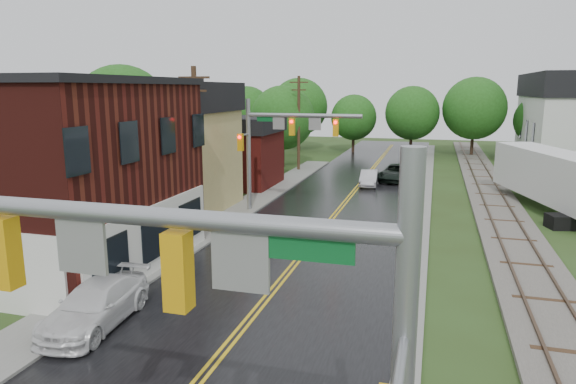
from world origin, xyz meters
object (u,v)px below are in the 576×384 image
at_px(suv_dark, 396,173).
at_px(sedan_silver, 369,178).
at_px(brick_building, 14,171).
at_px(pickup_white, 96,305).
at_px(tree_left_b, 124,116).
at_px(tree_left_e, 284,119).
at_px(tree_left_c, 213,125).
at_px(tree_left_a, 2,133).
at_px(traffic_signal_near, 233,316).
at_px(utility_pole_b, 196,146).
at_px(traffic_signal_far, 281,135).
at_px(semi_trailer, 553,176).
at_px(utility_pole_c, 299,122).

distance_m(suv_dark, sedan_silver, 3.49).
distance_m(brick_building, pickup_white, 9.79).
relative_size(tree_left_b, tree_left_e, 1.19).
bearing_deg(tree_left_c, tree_left_a, -108.43).
height_order(brick_building, tree_left_b, tree_left_b).
height_order(tree_left_e, suv_dark, tree_left_e).
distance_m(tree_left_c, tree_left_e, 7.82).
distance_m(traffic_signal_near, tree_left_b, 36.73).
xyz_separation_m(brick_building, tree_left_e, (3.64, 30.90, 0.66)).
distance_m(utility_pole_b, pickup_white, 12.81).
distance_m(tree_left_c, suv_dark, 17.06).
relative_size(traffic_signal_near, tree_left_b, 0.76).
bearing_deg(sedan_silver, tree_left_e, 136.56).
relative_size(tree_left_e, pickup_white, 1.68).
bearing_deg(traffic_signal_near, traffic_signal_far, 105.52).
xyz_separation_m(utility_pole_b, semi_trailer, (20.03, 10.37, -2.42)).
height_order(tree_left_a, tree_left_c, tree_left_a).
relative_size(traffic_signal_far, sedan_silver, 1.91).
relative_size(tree_left_a, tree_left_c, 1.13).
height_order(traffic_signal_far, tree_left_e, tree_left_e).
xyz_separation_m(brick_building, tree_left_a, (-7.36, 6.90, 0.96)).
relative_size(tree_left_b, sedan_silver, 2.52).
distance_m(brick_building, semi_trailer, 31.08).
height_order(traffic_signal_far, pickup_white, traffic_signal_far).
distance_m(brick_building, suv_dark, 30.05).
height_order(utility_pole_c, pickup_white, utility_pole_c).
relative_size(brick_building, utility_pole_c, 1.59).
bearing_deg(suv_dark, tree_left_b, -149.39).
distance_m(traffic_signal_far, sedan_silver, 12.39).
distance_m(traffic_signal_far, tree_left_e, 19.65).
distance_m(sedan_silver, pickup_white, 28.34).
height_order(utility_pole_b, tree_left_c, utility_pole_b).
distance_m(tree_left_b, suv_dark, 22.95).
bearing_deg(tree_left_a, brick_building, -43.13).
relative_size(utility_pole_b, semi_trailer, 0.72).
xyz_separation_m(suv_dark, sedan_silver, (-1.97, -2.88, -0.08)).
height_order(utility_pole_c, semi_trailer, utility_pole_c).
bearing_deg(suv_dark, pickup_white, -96.29).
xyz_separation_m(traffic_signal_far, tree_left_c, (-10.38, 12.90, -0.46)).
distance_m(utility_pole_c, pickup_white, 34.29).
xyz_separation_m(traffic_signal_near, utility_pole_c, (-10.27, 42.00, -0.25)).
xyz_separation_m(tree_left_c, sedan_silver, (14.65, -2.11, -3.88)).
bearing_deg(tree_left_b, pickup_white, -59.21).
bearing_deg(suv_dark, brick_building, -113.15).
xyz_separation_m(utility_pole_c, suv_dark, (9.57, -3.33, -4.01)).
bearing_deg(utility_pole_b, brick_building, -129.07).
bearing_deg(suv_dark, sedan_silver, -116.77).
distance_m(traffic_signal_near, tree_left_a, 30.66).
xyz_separation_m(suv_dark, pickup_white, (-7.57, -30.67, -0.01)).
xyz_separation_m(traffic_signal_far, tree_left_a, (-16.38, -5.10, 0.14)).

